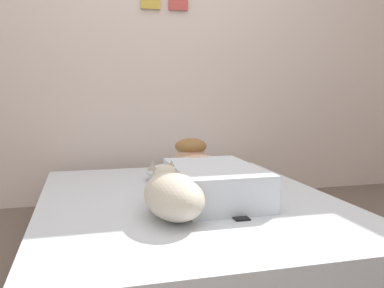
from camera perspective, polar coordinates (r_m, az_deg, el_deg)
The scene contains 8 objects.
ground_plane at distance 2.06m, azimuth 4.66°, elevation -17.25°, with size 13.41×13.41×0.00m, color #66564C.
back_wall at distance 3.35m, azimuth -3.91°, elevation 14.01°, with size 4.70×0.12×2.50m.
bed at distance 2.27m, azimuth -0.58°, elevation -11.03°, with size 1.58×1.94×0.29m.
pillow at distance 2.68m, azimuth -0.90°, elevation -3.69°, with size 0.52×0.32×0.11m, color silver.
person_lying at distance 2.28m, azimuth 2.12°, elevation -4.30°, with size 0.43×0.92×0.27m.
dog at distance 1.90m, azimuth -2.69°, elevation -6.76°, with size 0.26×0.57×0.21m.
coffee_cup at distance 2.61m, azimuth 2.92°, elevation -4.37°, with size 0.12×0.09×0.07m.
cell_phone at distance 1.91m, azimuth 6.34°, elevation -9.79°, with size 0.07×0.14×0.01m, color black.
Camera 1 is at (-0.63, -1.77, 0.85)m, focal length 38.77 mm.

